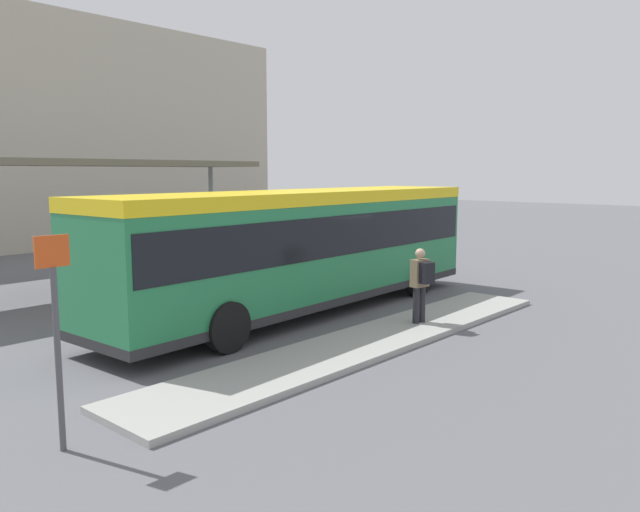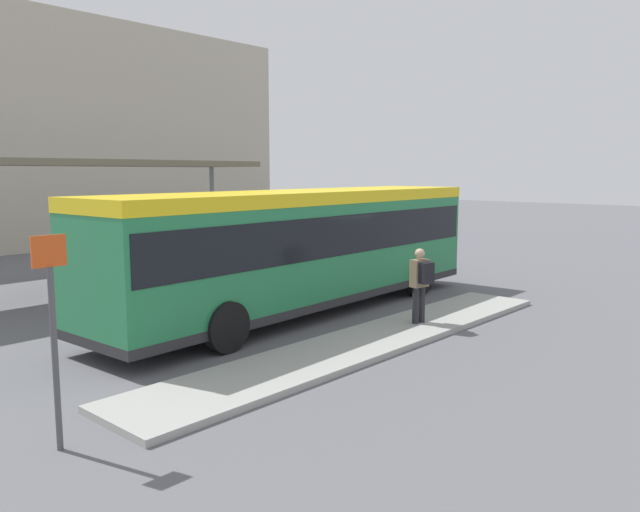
% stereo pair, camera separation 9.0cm
% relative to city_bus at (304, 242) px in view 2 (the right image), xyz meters
% --- Properties ---
extents(ground_plane, '(120.00, 120.00, 0.00)m').
position_rel_city_bus_xyz_m(ground_plane, '(-0.01, -0.00, -1.82)').
color(ground_plane, '#5B5B60').
extents(curb_island, '(11.91, 1.80, 0.12)m').
position_rel_city_bus_xyz_m(curb_island, '(-1.22, -3.04, -1.76)').
color(curb_island, '#9E9E99').
rests_on(curb_island, ground_plane).
extents(city_bus, '(12.06, 2.96, 3.11)m').
position_rel_city_bus_xyz_m(city_bus, '(0.00, 0.00, 0.00)').
color(city_bus, '#237A47').
rests_on(city_bus, ground_plane).
extents(pedestrian_waiting, '(0.46, 0.50, 1.73)m').
position_rel_city_bus_xyz_m(pedestrian_waiting, '(0.58, -3.10, -0.71)').
color(pedestrian_waiting, '#232328').
rests_on(pedestrian_waiting, curb_island).
extents(bicycle_yellow, '(0.48, 1.63, 0.71)m').
position_rel_city_bus_xyz_m(bicycle_yellow, '(9.25, 2.96, -1.46)').
color(bicycle_yellow, black).
rests_on(bicycle_yellow, ground_plane).
extents(bicycle_black, '(0.48, 1.72, 0.74)m').
position_rel_city_bus_xyz_m(bicycle_black, '(8.89, 3.79, -1.44)').
color(bicycle_black, black).
rests_on(bicycle_black, ground_plane).
extents(bicycle_blue, '(0.48, 1.80, 0.77)m').
position_rel_city_bus_xyz_m(bicycle_blue, '(9.06, 4.63, -1.43)').
color(bicycle_blue, black).
rests_on(bicycle_blue, ground_plane).
extents(station_shelter, '(10.45, 3.32, 3.92)m').
position_rel_city_bus_xyz_m(station_shelter, '(-2.01, 6.77, 1.96)').
color(station_shelter, '#706656').
rests_on(station_shelter, ground_plane).
extents(platform_sign, '(0.44, 0.08, 2.80)m').
position_rel_city_bus_xyz_m(platform_sign, '(-7.93, -3.13, -0.26)').
color(platform_sign, '#4C4C51').
rests_on(platform_sign, ground_plane).
extents(station_building, '(24.81, 11.45, 10.82)m').
position_rel_city_bus_xyz_m(station_building, '(2.59, 22.81, 3.59)').
color(station_building, '#BCB29E').
rests_on(station_building, ground_plane).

